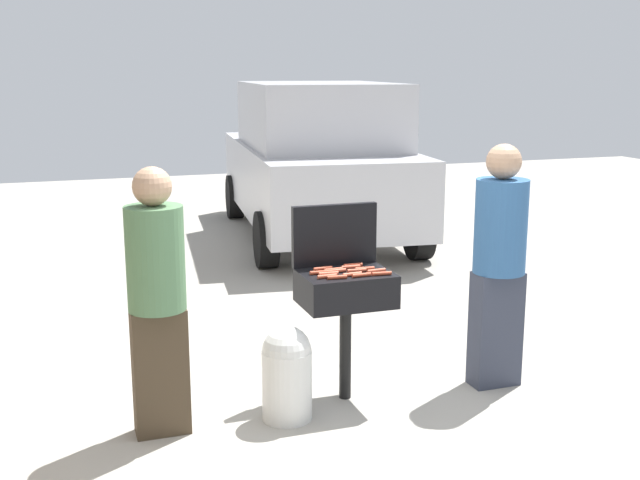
{
  "coord_description": "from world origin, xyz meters",
  "views": [
    {
      "loc": [
        -1.81,
        -4.43,
        2.21
      ],
      "look_at": [
        0.0,
        0.8,
        1.0
      ],
      "focal_mm": 44.44,
      "sensor_mm": 36.0,
      "label": 1
    }
  ],
  "objects_px": {
    "hot_dog_8": "(362,275)",
    "hot_dog_7": "(329,274)",
    "hot_dog_3": "(337,271)",
    "hot_dog_9": "(323,269)",
    "hot_dog_13": "(376,271)",
    "propane_tank": "(287,371)",
    "hot_dog_0": "(353,265)",
    "hot_dog_12": "(327,276)",
    "hot_dog_10": "(320,272)",
    "hot_dog_11": "(382,273)",
    "hot_dog_4": "(352,274)",
    "hot_dog_5": "(333,270)",
    "parked_minivan": "(317,160)",
    "person_left": "(157,293)",
    "hot_dog_2": "(357,270)",
    "hot_dog_6": "(365,269)",
    "hot_dog_1": "(351,267)",
    "person_right": "(499,257)",
    "hot_dog_14": "(337,277)",
    "bbq_grill": "(346,293)"
  },
  "relations": [
    {
      "from": "hot_dog_3",
      "to": "hot_dog_7",
      "type": "xyz_separation_m",
      "value": [
        -0.07,
        -0.05,
        0.0
      ]
    },
    {
      "from": "person_right",
      "to": "hot_dog_6",
      "type": "bearing_deg",
      "value": 4.57
    },
    {
      "from": "hot_dog_0",
      "to": "parked_minivan",
      "type": "xyz_separation_m",
      "value": [
        1.42,
        4.91,
        0.13
      ]
    },
    {
      "from": "hot_dog_13",
      "to": "person_right",
      "type": "relative_size",
      "value": 0.08
    },
    {
      "from": "hot_dog_1",
      "to": "hot_dog_6",
      "type": "distance_m",
      "value": 0.1
    },
    {
      "from": "bbq_grill",
      "to": "hot_dog_13",
      "type": "distance_m",
      "value": 0.25
    },
    {
      "from": "hot_dog_13",
      "to": "propane_tank",
      "type": "bearing_deg",
      "value": -169.97
    },
    {
      "from": "hot_dog_4",
      "to": "person_right",
      "type": "height_order",
      "value": "person_right"
    },
    {
      "from": "hot_dog_7",
      "to": "hot_dog_9",
      "type": "xyz_separation_m",
      "value": [
        0.01,
        0.14,
        0.0
      ]
    },
    {
      "from": "hot_dog_8",
      "to": "hot_dog_10",
      "type": "xyz_separation_m",
      "value": [
        -0.24,
        0.15,
        0.0
      ]
    },
    {
      "from": "person_left",
      "to": "hot_dog_14",
      "type": "bearing_deg",
      "value": 0.75
    },
    {
      "from": "hot_dog_10",
      "to": "hot_dog_13",
      "type": "distance_m",
      "value": 0.38
    },
    {
      "from": "hot_dog_4",
      "to": "hot_dog_8",
      "type": "height_order",
      "value": "same"
    },
    {
      "from": "hot_dog_2",
      "to": "hot_dog_3",
      "type": "height_order",
      "value": "same"
    },
    {
      "from": "hot_dog_2",
      "to": "hot_dog_5",
      "type": "height_order",
      "value": "same"
    },
    {
      "from": "hot_dog_6",
      "to": "hot_dog_12",
      "type": "bearing_deg",
      "value": -161.38
    },
    {
      "from": "hot_dog_4",
      "to": "hot_dog_5",
      "type": "xyz_separation_m",
      "value": [
        -0.08,
        0.15,
        0.0
      ]
    },
    {
      "from": "hot_dog_7",
      "to": "hot_dog_13",
      "type": "height_order",
      "value": "same"
    },
    {
      "from": "hot_dog_5",
      "to": "person_right",
      "type": "xyz_separation_m",
      "value": [
        1.16,
        -0.17,
        0.03
      ]
    },
    {
      "from": "person_left",
      "to": "hot_dog_13",
      "type": "bearing_deg",
      "value": 3.68
    },
    {
      "from": "hot_dog_10",
      "to": "parked_minivan",
      "type": "xyz_separation_m",
      "value": [
        1.7,
        5.02,
        0.13
      ]
    },
    {
      "from": "hot_dog_5",
      "to": "hot_dog_8",
      "type": "height_order",
      "value": "same"
    },
    {
      "from": "hot_dog_4",
      "to": "person_left",
      "type": "xyz_separation_m",
      "value": [
        -1.26,
        -0.02,
        -0.0
      ]
    },
    {
      "from": "hot_dog_5",
      "to": "propane_tank",
      "type": "bearing_deg",
      "value": -149.56
    },
    {
      "from": "hot_dog_13",
      "to": "hot_dog_0",
      "type": "bearing_deg",
      "value": 115.56
    },
    {
      "from": "hot_dog_11",
      "to": "hot_dog_5",
      "type": "bearing_deg",
      "value": 143.52
    },
    {
      "from": "hot_dog_0",
      "to": "hot_dog_12",
      "type": "bearing_deg",
      "value": -140.78
    },
    {
      "from": "hot_dog_9",
      "to": "hot_dog_11",
      "type": "relative_size",
      "value": 1.0
    },
    {
      "from": "hot_dog_6",
      "to": "hot_dog_10",
      "type": "bearing_deg",
      "value": 179.17
    },
    {
      "from": "hot_dog_7",
      "to": "hot_dog_8",
      "type": "xyz_separation_m",
      "value": [
        0.19,
        -0.1,
        0.0
      ]
    },
    {
      "from": "hot_dog_4",
      "to": "hot_dog_12",
      "type": "bearing_deg",
      "value": 177.88
    },
    {
      "from": "hot_dog_3",
      "to": "hot_dog_9",
      "type": "distance_m",
      "value": 0.11
    },
    {
      "from": "person_left",
      "to": "hot_dog_4",
      "type": "bearing_deg",
      "value": 2.47
    },
    {
      "from": "hot_dog_5",
      "to": "hot_dog_6",
      "type": "bearing_deg",
      "value": -11.39
    },
    {
      "from": "person_right",
      "to": "parked_minivan",
      "type": "distance_m",
      "value": 5.17
    },
    {
      "from": "hot_dog_8",
      "to": "hot_dog_7",
      "type": "bearing_deg",
      "value": 151.69
    },
    {
      "from": "hot_dog_6",
      "to": "hot_dog_1",
      "type": "bearing_deg",
      "value": 134.49
    },
    {
      "from": "hot_dog_6",
      "to": "hot_dog_8",
      "type": "height_order",
      "value": "same"
    },
    {
      "from": "hot_dog_10",
      "to": "hot_dog_11",
      "type": "xyz_separation_m",
      "value": [
        0.37,
        -0.16,
        0.0
      ]
    },
    {
      "from": "hot_dog_9",
      "to": "hot_dog_12",
      "type": "relative_size",
      "value": 1.0
    },
    {
      "from": "hot_dog_13",
      "to": "parked_minivan",
      "type": "relative_size",
      "value": 0.03
    },
    {
      "from": "hot_dog_10",
      "to": "person_left",
      "type": "distance_m",
      "value": 1.08
    },
    {
      "from": "hot_dog_4",
      "to": "hot_dog_10",
      "type": "relative_size",
      "value": 1.0
    },
    {
      "from": "hot_dog_11",
      "to": "hot_dog_13",
      "type": "height_order",
      "value": "same"
    },
    {
      "from": "hot_dog_2",
      "to": "hot_dog_7",
      "type": "height_order",
      "value": "same"
    },
    {
      "from": "hot_dog_7",
      "to": "hot_dog_8",
      "type": "relative_size",
      "value": 1.0
    },
    {
      "from": "hot_dog_2",
      "to": "hot_dog_9",
      "type": "xyz_separation_m",
      "value": [
        -0.19,
        0.12,
        0.0
      ]
    },
    {
      "from": "hot_dog_3",
      "to": "hot_dog_12",
      "type": "xyz_separation_m",
      "value": [
        -0.1,
        -0.11,
        0.0
      ]
    },
    {
      "from": "hot_dog_0",
      "to": "hot_dog_2",
      "type": "relative_size",
      "value": 1.0
    },
    {
      "from": "bbq_grill",
      "to": "hot_dog_5",
      "type": "distance_m",
      "value": 0.18
    }
  ]
}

